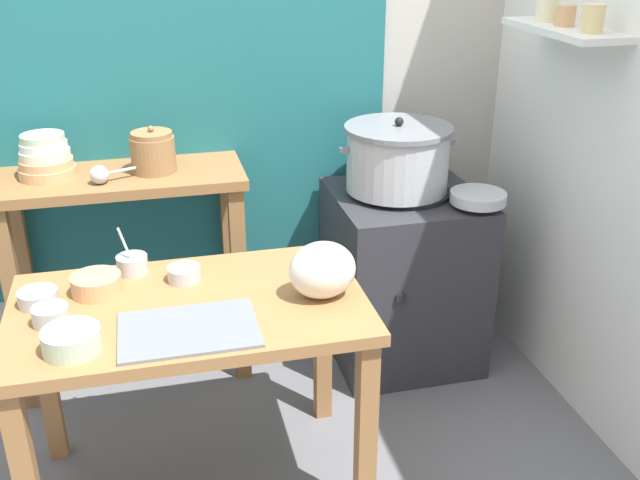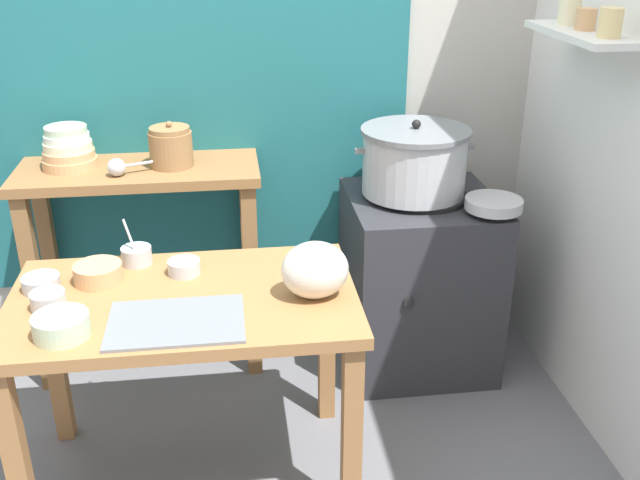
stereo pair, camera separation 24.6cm
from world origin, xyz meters
name	(u,v)px [view 1 (the left image)]	position (x,y,z in m)	size (l,w,h in m)	color
wall_back	(213,52)	(0.08, 1.10, 1.30)	(4.40, 0.12, 2.60)	#B2ADA3
wall_right	(628,81)	(1.40, 0.20, 1.30)	(0.30, 3.20, 2.60)	white
prep_table	(191,334)	(-0.14, 0.06, 0.61)	(1.10, 0.66, 0.72)	#9E6B3D
back_shelf_table	(125,226)	(-0.34, 0.83, 0.68)	(0.96, 0.40, 0.90)	olive
stove_block	(402,276)	(0.81, 0.70, 0.38)	(0.60, 0.61, 0.78)	#2D2D33
steamer_pot	(398,158)	(0.77, 0.72, 0.92)	(0.49, 0.44, 0.30)	#B7BABF
clay_pot	(153,152)	(-0.20, 0.83, 0.98)	(0.17, 0.17, 0.18)	olive
bowl_stack_enamel	(46,158)	(-0.60, 0.86, 0.98)	(0.21, 0.21, 0.17)	tan
ladle	(103,174)	(-0.39, 0.74, 0.94)	(0.29, 0.14, 0.07)	#B7BABF
serving_tray	(189,330)	(-0.15, -0.11, 0.72)	(0.40, 0.28, 0.01)	slate
plastic_bag	(323,270)	(0.27, 0.00, 0.81)	(0.21, 0.16, 0.19)	silver
wide_pan	(478,197)	(1.03, 0.50, 0.80)	(0.22, 0.22, 0.04)	#B7BABF
prep_bowl_0	(50,315)	(-0.54, 0.03, 0.75)	(0.11, 0.11, 0.06)	#B7BABF
prep_bowl_1	(71,340)	(-0.47, -0.14, 0.76)	(0.16, 0.16, 0.07)	#B7D1AD
prep_bowl_2	(132,263)	(-0.31, 0.32, 0.75)	(0.10, 0.10, 0.16)	#B7BABF
prep_bowl_3	(38,297)	(-0.59, 0.16, 0.75)	(0.12, 0.12, 0.05)	#B7BABF
prep_bowl_4	(96,284)	(-0.42, 0.19, 0.75)	(0.16, 0.16, 0.06)	tan
prep_bowl_5	(184,273)	(-0.14, 0.22, 0.75)	(0.11, 0.11, 0.05)	#B7BABF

